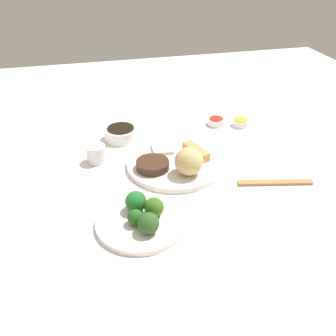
{
  "coord_description": "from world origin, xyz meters",
  "views": [
    {
      "loc": [
        0.28,
        0.95,
        0.63
      ],
      "look_at": [
        0.07,
        0.09,
        0.06
      ],
      "focal_mm": 40.16,
      "sensor_mm": 36.0,
      "label": 1
    }
  ],
  "objects": [
    {
      "name": "tabletop",
      "position": [
        0.0,
        0.0,
        0.01
      ],
      "size": [
        2.2,
        2.2,
        0.02
      ],
      "primitive_type": "cube",
      "color": "white",
      "rests_on": "ground"
    },
    {
      "name": "main_plate",
      "position": [
        0.03,
        0.02,
        0.03
      ],
      "size": [
        0.29,
        0.29,
        0.02
      ],
      "primitive_type": "cylinder",
      "color": "white",
      "rests_on": "tabletop"
    },
    {
      "name": "rice_scoop",
      "position": [
        0.01,
        0.09,
        0.08
      ],
      "size": [
        0.08,
        0.08,
        0.08
      ],
      "primitive_type": "sphere",
      "color": "#D0B874",
      "rests_on": "main_plate"
    },
    {
      "name": "spring_roll",
      "position": [
        -0.04,
        -0.0,
        0.05
      ],
      "size": [
        0.06,
        0.11,
        0.03
      ],
      "primitive_type": "cube",
      "rotation": [
        0.0,
        0.0,
        1.88
      ],
      "color": "#DD9554",
      "rests_on": "main_plate"
    },
    {
      "name": "crab_rangoon_wonton",
      "position": [
        0.05,
        -0.05,
        0.04
      ],
      "size": [
        0.07,
        0.06,
        0.01
      ],
      "primitive_type": "cube",
      "rotation": [
        0.0,
        0.0,
        -0.04
      ],
      "color": "beige",
      "rests_on": "main_plate"
    },
    {
      "name": "stir_fry_heap",
      "position": [
        0.11,
        0.04,
        0.05
      ],
      "size": [
        0.1,
        0.1,
        0.02
      ],
      "primitive_type": "cylinder",
      "color": "#3E2718",
      "rests_on": "main_plate"
    },
    {
      "name": "broccoli_plate",
      "position": [
        0.18,
        0.26,
        0.03
      ],
      "size": [
        0.22,
        0.22,
        0.01
      ],
      "primitive_type": "cylinder",
      "color": "white",
      "rests_on": "tabletop"
    },
    {
      "name": "broccoli_floret_0",
      "position": [
        0.15,
        0.25,
        0.06
      ],
      "size": [
        0.05,
        0.05,
        0.05
      ],
      "primitive_type": "sphere",
      "color": "#376C1D",
      "rests_on": "broccoli_plate"
    },
    {
      "name": "broccoli_floret_1",
      "position": [
        0.19,
        0.27,
        0.05
      ],
      "size": [
        0.04,
        0.04,
        0.04
      ],
      "primitive_type": "sphere",
      "color": "#23571B",
      "rests_on": "broccoli_plate"
    },
    {
      "name": "broccoli_floret_2",
      "position": [
        0.18,
        0.22,
        0.06
      ],
      "size": [
        0.05,
        0.05,
        0.05
      ],
      "primitive_type": "sphere",
      "color": "#226F2C",
      "rests_on": "broccoli_plate"
    },
    {
      "name": "broccoli_floret_3",
      "position": [
        0.17,
        0.3,
        0.06
      ],
      "size": [
        0.05,
        0.05,
        0.05
      ],
      "primitive_type": "sphere",
      "color": "#2D5823",
      "rests_on": "broccoli_plate"
    },
    {
      "name": "soy_sauce_bowl",
      "position": [
        0.17,
        -0.19,
        0.04
      ],
      "size": [
        0.11,
        0.11,
        0.04
      ],
      "primitive_type": "cylinder",
      "color": "white",
      "rests_on": "tabletop"
    },
    {
      "name": "soy_sauce_bowl_liquid",
      "position": [
        0.17,
        -0.19,
        0.06
      ],
      "size": [
        0.09,
        0.09,
        0.0
      ],
      "primitive_type": "cylinder",
      "color": "black",
      "rests_on": "soy_sauce_bowl"
    },
    {
      "name": "sauce_ramekin_sweet_and_sour",
      "position": [
        -0.19,
        -0.22,
        0.03
      ],
      "size": [
        0.06,
        0.06,
        0.02
      ],
      "primitive_type": "cylinder",
      "color": "white",
      "rests_on": "tabletop"
    },
    {
      "name": "sauce_ramekin_sweet_and_sour_liquid",
      "position": [
        -0.19,
        -0.22,
        0.05
      ],
      "size": [
        0.05,
        0.05,
        0.0
      ],
      "primitive_type": "cylinder",
      "color": "red",
      "rests_on": "sauce_ramekin_sweet_and_sour"
    },
    {
      "name": "sauce_ramekin_hot_mustard",
      "position": [
        -0.27,
        -0.19,
        0.03
      ],
      "size": [
        0.06,
        0.06,
        0.02
      ],
      "primitive_type": "cylinder",
      "color": "white",
      "rests_on": "tabletop"
    },
    {
      "name": "sauce_ramekin_hot_mustard_liquid",
      "position": [
        -0.27,
        -0.19,
        0.05
      ],
      "size": [
        0.05,
        0.05,
        0.0
      ],
      "primitive_type": "cylinder",
      "color": "yellow",
      "rests_on": "sauce_ramekin_hot_mustard"
    },
    {
      "name": "teacup",
      "position": [
        0.26,
        -0.06,
        0.05
      ],
      "size": [
        0.06,
        0.06,
        0.05
      ],
      "primitive_type": "cylinder",
      "color": "white",
      "rests_on": "tabletop"
    },
    {
      "name": "chopsticks_pair",
      "position": [
        -0.22,
        0.18,
        0.02
      ],
      "size": [
        0.21,
        0.06,
        0.01
      ],
      "primitive_type": "cube",
      "rotation": [
        0.0,
        0.0,
        2.93
      ],
      "color": "#A87645",
      "rests_on": "tabletop"
    }
  ]
}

